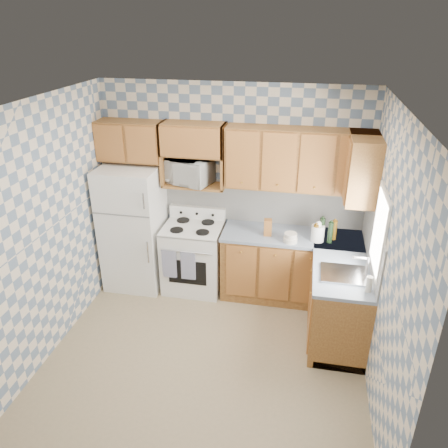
# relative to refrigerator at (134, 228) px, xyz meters

# --- Properties ---
(floor) EXTENTS (3.40, 3.40, 0.00)m
(floor) POSITION_rel_refrigerator_xyz_m (1.27, -1.25, -0.84)
(floor) COLOR #847456
(floor) RESTS_ON ground
(back_wall) EXTENTS (3.40, 0.02, 2.70)m
(back_wall) POSITION_rel_refrigerator_xyz_m (1.27, 0.35, 0.51)
(back_wall) COLOR slate
(back_wall) RESTS_ON ground
(right_wall) EXTENTS (0.02, 3.20, 2.70)m
(right_wall) POSITION_rel_refrigerator_xyz_m (2.97, -1.25, 0.51)
(right_wall) COLOR slate
(right_wall) RESTS_ON ground
(backsplash_back) EXTENTS (2.60, 0.02, 0.56)m
(backsplash_back) POSITION_rel_refrigerator_xyz_m (1.68, 0.34, 0.36)
(backsplash_back) COLOR silver
(backsplash_back) RESTS_ON back_wall
(backsplash_right) EXTENTS (0.02, 1.60, 0.56)m
(backsplash_right) POSITION_rel_refrigerator_xyz_m (2.96, -0.45, 0.36)
(backsplash_right) COLOR silver
(backsplash_right) RESTS_ON right_wall
(refrigerator) EXTENTS (0.75, 0.70, 1.68)m
(refrigerator) POSITION_rel_refrigerator_xyz_m (0.00, 0.00, 0.00)
(refrigerator) COLOR white
(refrigerator) RESTS_ON floor
(stove_body) EXTENTS (0.76, 0.65, 0.90)m
(stove_body) POSITION_rel_refrigerator_xyz_m (0.80, 0.03, -0.39)
(stove_body) COLOR white
(stove_body) RESTS_ON floor
(cooktop) EXTENTS (0.76, 0.65, 0.02)m
(cooktop) POSITION_rel_refrigerator_xyz_m (0.80, 0.03, 0.07)
(cooktop) COLOR silver
(cooktop) RESTS_ON stove_body
(backguard) EXTENTS (0.76, 0.08, 0.17)m
(backguard) POSITION_rel_refrigerator_xyz_m (0.80, 0.30, 0.16)
(backguard) COLOR white
(backguard) RESTS_ON cooktop
(dish_towel_left) EXTENTS (0.19, 0.02, 0.39)m
(dish_towel_left) POSITION_rel_refrigerator_xyz_m (0.58, -0.32, -0.31)
(dish_towel_left) COLOR navy
(dish_towel_left) RESTS_ON stove_body
(dish_towel_right) EXTENTS (0.19, 0.02, 0.39)m
(dish_towel_right) POSITION_rel_refrigerator_xyz_m (0.83, -0.32, -0.31)
(dish_towel_right) COLOR navy
(dish_towel_right) RESTS_ON stove_body
(base_cabinets_back) EXTENTS (1.75, 0.60, 0.88)m
(base_cabinets_back) POSITION_rel_refrigerator_xyz_m (2.10, 0.05, -0.40)
(base_cabinets_back) COLOR brown
(base_cabinets_back) RESTS_ON floor
(base_cabinets_right) EXTENTS (0.60, 1.60, 0.88)m
(base_cabinets_right) POSITION_rel_refrigerator_xyz_m (2.67, -0.45, -0.40)
(base_cabinets_right) COLOR brown
(base_cabinets_right) RESTS_ON floor
(countertop_back) EXTENTS (1.77, 0.63, 0.04)m
(countertop_back) POSITION_rel_refrigerator_xyz_m (2.10, 0.05, 0.06)
(countertop_back) COLOR slate
(countertop_back) RESTS_ON base_cabinets_back
(countertop_right) EXTENTS (0.63, 1.60, 0.04)m
(countertop_right) POSITION_rel_refrigerator_xyz_m (2.67, -0.45, 0.06)
(countertop_right) COLOR slate
(countertop_right) RESTS_ON base_cabinets_right
(upper_cabinets_back) EXTENTS (1.75, 0.33, 0.74)m
(upper_cabinets_back) POSITION_rel_refrigerator_xyz_m (2.10, 0.19, 1.01)
(upper_cabinets_back) COLOR brown
(upper_cabinets_back) RESTS_ON back_wall
(upper_cabinets_fridge) EXTENTS (0.82, 0.33, 0.50)m
(upper_cabinets_fridge) POSITION_rel_refrigerator_xyz_m (-0.02, 0.19, 1.13)
(upper_cabinets_fridge) COLOR brown
(upper_cabinets_fridge) RESTS_ON back_wall
(upper_cabinets_right) EXTENTS (0.33, 0.70, 0.74)m
(upper_cabinets_right) POSITION_rel_refrigerator_xyz_m (2.81, 0.00, 1.01)
(upper_cabinets_right) COLOR brown
(upper_cabinets_right) RESTS_ON right_wall
(microwave_shelf) EXTENTS (0.80, 0.33, 0.03)m
(microwave_shelf) POSITION_rel_refrigerator_xyz_m (0.80, 0.19, 0.60)
(microwave_shelf) COLOR brown
(microwave_shelf) RESTS_ON back_wall
(microwave) EXTENTS (0.66, 0.54, 0.32)m
(microwave) POSITION_rel_refrigerator_xyz_m (0.73, 0.21, 0.77)
(microwave) COLOR white
(microwave) RESTS_ON microwave_shelf
(sink) EXTENTS (0.48, 0.40, 0.03)m
(sink) POSITION_rel_refrigerator_xyz_m (2.67, -0.80, 0.09)
(sink) COLOR #B7B7BC
(sink) RESTS_ON countertop_right
(window) EXTENTS (0.02, 0.66, 0.86)m
(window) POSITION_rel_refrigerator_xyz_m (2.96, -0.80, 0.61)
(window) COLOR silver
(window) RESTS_ON right_wall
(bottle_0) EXTENTS (0.06, 0.06, 0.28)m
(bottle_0) POSITION_rel_refrigerator_xyz_m (2.44, -0.02, 0.22)
(bottle_0) COLOR black
(bottle_0) RESTS_ON countertop_back
(bottle_1) EXTENTS (0.06, 0.06, 0.26)m
(bottle_1) POSITION_rel_refrigerator_xyz_m (2.54, -0.08, 0.21)
(bottle_1) COLOR black
(bottle_1) RESTS_ON countertop_back
(bottle_2) EXTENTS (0.06, 0.06, 0.25)m
(bottle_2) POSITION_rel_refrigerator_xyz_m (2.59, 0.02, 0.20)
(bottle_2) COLOR #613F0D
(bottle_2) RESTS_ON countertop_back
(bottle_3) EXTENTS (0.06, 0.06, 0.23)m
(bottle_3) POSITION_rel_refrigerator_xyz_m (2.37, -0.10, 0.19)
(bottle_3) COLOR #613F0D
(bottle_3) RESTS_ON countertop_back
(knife_block) EXTENTS (0.11, 0.11, 0.21)m
(knife_block) POSITION_rel_refrigerator_xyz_m (1.79, -0.03, 0.18)
(knife_block) COLOR brown
(knife_block) RESTS_ON countertop_back
(electric_kettle) EXTENTS (0.16, 0.16, 0.20)m
(electric_kettle) POSITION_rel_refrigerator_xyz_m (2.39, -0.06, 0.18)
(electric_kettle) COLOR white
(electric_kettle) RESTS_ON countertop_back
(food_containers) EXTENTS (0.17, 0.17, 0.11)m
(food_containers) POSITION_rel_refrigerator_xyz_m (2.08, -0.16, 0.14)
(food_containers) COLOR beige
(food_containers) RESTS_ON countertop_back
(soap_bottle) EXTENTS (0.06, 0.06, 0.17)m
(soap_bottle) POSITION_rel_refrigerator_xyz_m (2.89, -1.07, 0.17)
(soap_bottle) COLOR beige
(soap_bottle) RESTS_ON countertop_right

